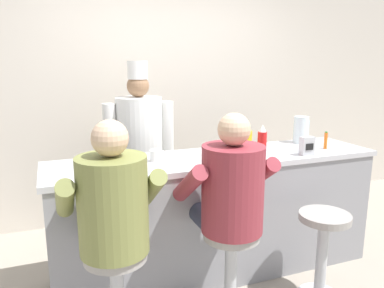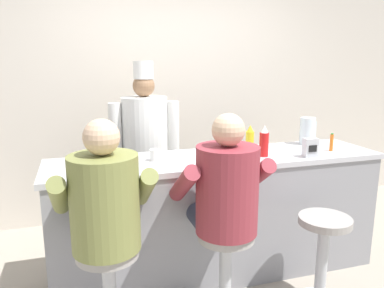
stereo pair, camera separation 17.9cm
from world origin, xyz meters
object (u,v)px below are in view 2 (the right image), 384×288
(mustard_bottle_yellow, at_px, (250,141))
(coffee_mug_white, at_px, (156,155))
(napkin_dispenser_chrome, at_px, (310,148))
(diner_seated_olive, at_px, (105,210))
(cook_in_whites_near, at_px, (145,144))
(hot_sauce_bottle_orange, at_px, (331,142))
(ketchup_bottle_red, at_px, (264,142))
(empty_stool_round, at_px, (323,246))
(breakfast_plate, at_px, (117,167))
(cereal_bowl, at_px, (238,156))
(diner_seated_maroon, at_px, (225,197))
(water_pitcher_clear, at_px, (307,131))

(mustard_bottle_yellow, distance_m, coffee_mug_white, 0.74)
(mustard_bottle_yellow, distance_m, napkin_dispenser_chrome, 0.46)
(napkin_dispenser_chrome, xyz_separation_m, diner_seated_olive, (-1.58, -0.36, -0.17))
(diner_seated_olive, distance_m, cook_in_whites_near, 1.47)
(mustard_bottle_yellow, relative_size, hot_sauce_bottle_orange, 1.64)
(cook_in_whites_near, bearing_deg, ketchup_bottle_red, -49.33)
(hot_sauce_bottle_orange, relative_size, coffee_mug_white, 1.20)
(hot_sauce_bottle_orange, distance_m, empty_stool_round, 0.90)
(ketchup_bottle_red, distance_m, cook_in_whites_near, 1.19)
(diner_seated_olive, xyz_separation_m, empty_stool_round, (1.46, -0.03, -0.43))
(mustard_bottle_yellow, xyz_separation_m, diner_seated_olive, (-1.16, -0.55, -0.21))
(cook_in_whites_near, bearing_deg, breakfast_plate, -111.22)
(mustard_bottle_yellow, height_order, cereal_bowl, mustard_bottle_yellow)
(diner_seated_olive, relative_size, empty_stool_round, 2.15)
(diner_seated_maroon, bearing_deg, hot_sauce_bottle_orange, 23.24)
(ketchup_bottle_red, xyz_separation_m, napkin_dispenser_chrome, (0.33, -0.13, -0.04))
(water_pitcher_clear, relative_size, diner_seated_maroon, 0.17)
(napkin_dispenser_chrome, distance_m, cook_in_whites_near, 1.50)
(breakfast_plate, bearing_deg, coffee_mug_white, 26.16)
(breakfast_plate, relative_size, diner_seated_maroon, 0.20)
(diner_seated_maroon, bearing_deg, ketchup_bottle_red, 43.37)
(ketchup_bottle_red, relative_size, cereal_bowl, 1.70)
(mustard_bottle_yellow, xyz_separation_m, coffee_mug_white, (-0.74, 0.05, -0.07))
(cook_in_whites_near, bearing_deg, water_pitcher_clear, -24.85)
(water_pitcher_clear, bearing_deg, cereal_bowl, -158.40)
(ketchup_bottle_red, xyz_separation_m, mustard_bottle_yellow, (-0.09, 0.06, -0.00))
(ketchup_bottle_red, height_order, empty_stool_round, ketchup_bottle_red)
(breakfast_plate, height_order, coffee_mug_white, coffee_mug_white)
(hot_sauce_bottle_orange, distance_m, cereal_bowl, 0.86)
(ketchup_bottle_red, xyz_separation_m, diner_seated_maroon, (-0.52, -0.49, -0.21))
(coffee_mug_white, relative_size, diner_seated_maroon, 0.09)
(diner_seated_maroon, bearing_deg, breakfast_plate, 142.85)
(diner_seated_olive, bearing_deg, water_pitcher_clear, 22.81)
(hot_sauce_bottle_orange, height_order, coffee_mug_white, hot_sauce_bottle_orange)
(cereal_bowl, bearing_deg, napkin_dispenser_chrome, -8.11)
(mustard_bottle_yellow, relative_size, napkin_dispenser_chrome, 1.65)
(ketchup_bottle_red, bearing_deg, napkin_dispenser_chrome, -21.41)
(mustard_bottle_yellow, bearing_deg, breakfast_plate, -174.85)
(ketchup_bottle_red, bearing_deg, empty_stool_round, -68.41)
(ketchup_bottle_red, distance_m, diner_seated_olive, 1.36)
(mustard_bottle_yellow, distance_m, hot_sauce_bottle_orange, 0.71)
(diner_seated_olive, bearing_deg, cook_in_whites_near, 70.81)
(hot_sauce_bottle_orange, height_order, empty_stool_round, hot_sauce_bottle_orange)
(water_pitcher_clear, bearing_deg, hot_sauce_bottle_orange, -80.66)
(breakfast_plate, bearing_deg, napkin_dispenser_chrome, -3.77)
(diner_seated_olive, xyz_separation_m, diner_seated_maroon, (0.73, 0.00, 0.00))
(hot_sauce_bottle_orange, distance_m, napkin_dispenser_chrome, 0.31)
(coffee_mug_white, bearing_deg, hot_sauce_bottle_orange, -4.63)
(water_pitcher_clear, height_order, napkin_dispenser_chrome, water_pitcher_clear)
(breakfast_plate, bearing_deg, cereal_bowl, -0.95)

